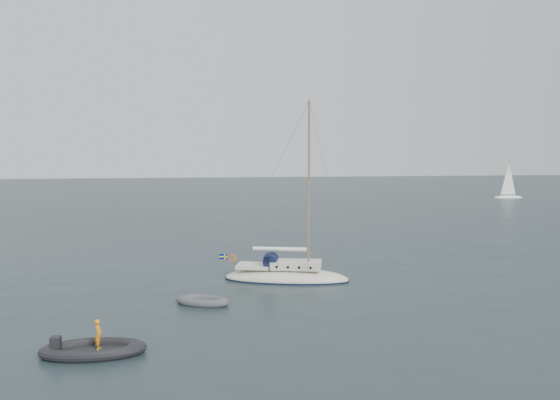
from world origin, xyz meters
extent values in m
plane|color=black|center=(0.00, 0.00, 0.00)|extent=(300.00, 300.00, 0.00)
ellipsoid|color=silver|center=(1.41, 2.22, 0.13)|extent=(7.90, 2.46, 1.32)
cube|color=beige|center=(2.02, 2.22, 1.04)|extent=(3.16, 1.67, 0.48)
cube|color=silver|center=(-0.70, 2.22, 0.90)|extent=(2.11, 1.67, 0.22)
cylinder|color=#101733|center=(0.40, 2.22, 1.28)|extent=(0.84, 1.45, 0.84)
cube|color=#101733|center=(0.22, 2.22, 1.45)|extent=(0.40, 1.45, 0.35)
cylinder|color=olive|center=(2.81, 2.22, 6.06)|extent=(0.13, 0.13, 10.53)
cylinder|color=olive|center=(2.81, 2.22, 6.58)|extent=(0.04, 1.93, 0.04)
cylinder|color=olive|center=(0.97, 2.22, 1.98)|extent=(3.69, 0.09, 0.09)
cylinder|color=white|center=(0.97, 2.22, 2.02)|extent=(3.43, 0.25, 0.25)
cylinder|color=gray|center=(-2.11, 2.22, 1.27)|extent=(0.04, 1.93, 0.04)
torus|color=#FF5800|center=(-2.15, 2.74, 1.27)|extent=(0.47, 0.09, 0.47)
cylinder|color=olive|center=(-2.41, 2.22, 1.19)|extent=(0.03, 0.03, 0.79)
cube|color=#02106C|center=(-2.68, 2.22, 1.45)|extent=(0.53, 0.02, 0.33)
cube|color=#FFF41A|center=(-2.68, 2.22, 1.45)|extent=(0.54, 0.03, 0.08)
cube|color=#FFF41A|center=(-2.58, 2.22, 1.45)|extent=(0.08, 0.03, 0.35)
cylinder|color=black|center=(0.88, 3.06, 1.04)|extent=(0.16, 0.05, 0.16)
cylinder|color=black|center=(0.88, 1.37, 1.04)|extent=(0.16, 0.05, 0.16)
cylinder|color=black|center=(1.58, 3.06, 1.04)|extent=(0.16, 0.05, 0.16)
cylinder|color=black|center=(1.58, 1.37, 1.04)|extent=(0.16, 0.05, 0.16)
cylinder|color=black|center=(2.28, 3.06, 1.04)|extent=(0.16, 0.05, 0.16)
cylinder|color=black|center=(2.28, 1.37, 1.04)|extent=(0.16, 0.05, 0.16)
cylinder|color=black|center=(2.99, 3.06, 1.04)|extent=(0.16, 0.05, 0.16)
cylinder|color=black|center=(2.99, 1.37, 1.04)|extent=(0.16, 0.05, 0.16)
cube|color=#525258|center=(-4.00, -2.48, 0.13)|extent=(1.83, 0.75, 0.11)
cube|color=black|center=(-8.51, -9.16, 0.15)|extent=(2.63, 1.10, 0.13)
cube|color=black|center=(-9.93, -9.16, 0.49)|extent=(0.38, 0.38, 0.66)
imported|color=orange|center=(-8.29, -9.16, 0.83)|extent=(0.31, 0.46, 1.26)
ellipsoid|color=white|center=(51.99, 58.43, 0.04)|extent=(5.39, 1.80, 0.90)
cylinder|color=gray|center=(51.99, 58.43, 3.59)|extent=(0.09, 0.09, 6.28)
cone|color=white|center=(51.94, 58.43, 3.59)|extent=(2.87, 2.87, 5.84)
camera|label=1|loc=(-4.58, -31.39, 8.10)|focal=35.00mm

